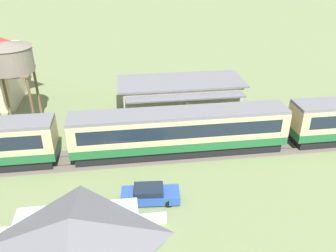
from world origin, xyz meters
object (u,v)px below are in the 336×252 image
object	(u,v)px
passenger_train	(182,130)
station_building	(181,95)
water_tower	(10,58)
parked_car_blue	(150,194)

from	to	relation	value
passenger_train	station_building	world-z (taller)	passenger_train
water_tower	parked_car_blue	bearing A→B (deg)	-49.36
water_tower	passenger_train	bearing A→B (deg)	-26.25
passenger_train	water_tower	size ratio (longest dim) A/B	6.84
passenger_train	parked_car_blue	bearing A→B (deg)	-118.91
station_building	parked_car_blue	distance (m)	16.54
station_building	passenger_train	bearing A→B (deg)	-98.66
passenger_train	station_building	xyz separation A→B (m)	(1.40, 9.21, -0.50)
passenger_train	parked_car_blue	xyz separation A→B (m)	(-3.60, -6.51, -1.75)
passenger_train	water_tower	bearing A→B (deg)	153.75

